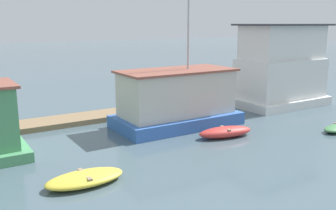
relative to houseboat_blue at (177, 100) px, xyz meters
The scene contains 6 objects.
ground_plane 1.82m from the houseboat_blue, 153.13° to the left, with size 200.00×200.00×0.00m, color #475B66.
dock_walkway 4.14m from the houseboat_blue, 103.65° to the left, with size 33.80×2.10×0.30m, color #846B4C.
houseboat_blue is the anchor object (origin of this frame).
houseboat_white 9.35m from the houseboat_blue, ahead, with size 6.63×3.89×5.65m.
dinghy_yellow 8.75m from the houseboat_blue, 145.81° to the right, with size 2.89×1.43×0.43m.
dinghy_red 3.50m from the houseboat_blue, 74.29° to the right, with size 3.08×1.53×0.54m.
Camera 1 is at (-10.36, -17.63, 5.71)m, focal length 40.00 mm.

